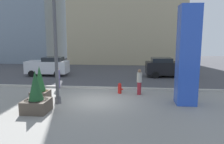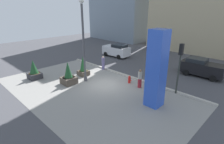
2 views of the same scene
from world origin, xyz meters
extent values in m
plane|color=#47474C|center=(0.00, 4.00, 0.00)|extent=(60.00, 60.00, 0.00)
cube|color=gray|center=(0.00, -2.00, 0.00)|extent=(18.00, 10.00, 0.02)
cube|color=#B7B2A8|center=(0.00, 3.12, 0.08)|extent=(18.00, 0.24, 0.16)
cylinder|color=#4C4C51|center=(-2.09, -0.74, 0.20)|extent=(0.36, 0.36, 0.40)
cylinder|color=#4C4C51|center=(-2.09, -0.74, 3.66)|extent=(0.20, 0.20, 7.33)
cube|color=blue|center=(5.40, -0.05, 2.84)|extent=(1.13, 1.13, 5.68)
cube|color=#4C4238|center=(-2.67, -2.31, 0.33)|extent=(1.28, 1.28, 0.67)
cylinder|color=#382819|center=(-2.67, -2.31, 0.65)|extent=(1.22, 1.22, 0.04)
cone|color=#1E4C28|center=(-2.67, -2.31, 1.44)|extent=(0.77, 0.77, 1.54)
cube|color=#4C4238|center=(-3.52, 0.08, 0.26)|extent=(1.05, 1.05, 0.52)
cylinder|color=#382819|center=(-3.52, 0.08, 0.50)|extent=(0.99, 0.99, 0.04)
cone|color=#235B2D|center=(-3.52, 0.08, 1.32)|extent=(0.69, 0.69, 1.61)
cylinder|color=red|center=(1.41, 1.93, 0.28)|extent=(0.26, 0.26, 0.55)
sphere|color=red|center=(1.41, 1.93, 0.63)|extent=(0.24, 0.24, 0.24)
cylinder|color=red|center=(1.58, 1.93, 0.30)|extent=(0.12, 0.10, 0.10)
cylinder|color=#333833|center=(5.71, 3.00, 1.71)|extent=(0.14, 0.14, 3.41)
cube|color=black|center=(5.71, 3.00, 3.86)|extent=(0.28, 0.32, 0.90)
sphere|color=green|center=(5.71, 3.17, 3.86)|extent=(0.18, 0.18, 0.18)
cube|color=silver|center=(-6.44, 8.38, 0.88)|extent=(4.22, 1.98, 1.22)
cube|color=#1E2328|center=(-5.82, 8.40, 1.69)|extent=(1.93, 1.68, 0.41)
cylinder|color=black|center=(-7.70, 7.42, 0.32)|extent=(0.65, 0.24, 0.64)
cylinder|color=black|center=(-7.76, 9.25, 0.32)|extent=(0.65, 0.24, 0.64)
cylinder|color=black|center=(-5.12, 7.50, 0.32)|extent=(0.65, 0.24, 0.64)
cylinder|color=black|center=(-5.18, 9.34, 0.32)|extent=(0.65, 0.24, 0.64)
cube|color=black|center=(5.74, 8.85, 0.88)|extent=(4.36, 2.04, 1.21)
cube|color=#1E2328|center=(5.09, 8.81, 1.68)|extent=(2.00, 1.71, 0.41)
cylinder|color=black|center=(7.01, 9.83, 0.32)|extent=(0.65, 0.25, 0.64)
cylinder|color=black|center=(7.11, 8.00, 0.32)|extent=(0.65, 0.25, 0.64)
cylinder|color=black|center=(4.37, 9.70, 0.32)|extent=(0.65, 0.25, 0.64)
cylinder|color=black|center=(4.46, 7.86, 0.32)|extent=(0.65, 0.25, 0.64)
cube|color=maroon|center=(2.76, 1.76, 0.44)|extent=(0.27, 0.33, 0.88)
cylinder|color=#B2AD9E|center=(2.76, 1.76, 1.20)|extent=(0.45, 0.45, 0.66)
sphere|color=#8C664C|center=(2.76, 1.76, 1.65)|extent=(0.24, 0.24, 0.24)
cube|color=slate|center=(-3.37, 2.88, 0.41)|extent=(0.25, 0.31, 0.82)
cylinder|color=slate|center=(-3.37, 2.88, 1.13)|extent=(0.42, 0.42, 0.62)
sphere|color=beige|center=(-3.37, 2.88, 1.55)|extent=(0.22, 0.22, 0.22)
cube|color=gray|center=(-16.80, 22.11, 9.86)|extent=(13.33, 9.83, 19.73)
camera|label=1|loc=(2.34, -12.69, 3.89)|focal=34.54mm
camera|label=2|loc=(11.64, -10.91, 7.04)|focal=28.98mm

